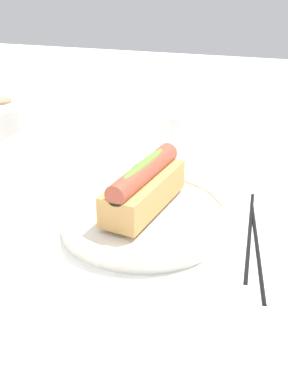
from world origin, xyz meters
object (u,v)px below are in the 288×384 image
hotdog_front (144,186)px  chopstick_far (257,245)px  serving_bowl (144,215)px  water_glass (175,141)px  napkin_box (8,225)px  chopstick_near (250,231)px  paper_towel_roll (7,145)px

hotdog_front → chopstick_far: 0.16m
serving_bowl → hotdog_front: hotdog_front is taller
water_glass → napkin_box: 0.38m
chopstick_near → chopstick_far: size_ratio=1.00×
hotdog_front → napkin_box: size_ratio=1.04×
hotdog_front → chopstick_near: bearing=-81.6°
serving_bowl → water_glass: bearing=3.0°
serving_bowl → napkin_box: napkin_box is taller
napkin_box → chopstick_far: bearing=-51.6°
hotdog_front → chopstick_near: 0.15m
serving_bowl → chopstick_far: serving_bowl is taller
chopstick_far → paper_towel_roll: bearing=71.2°
hotdog_front → serving_bowl: bearing=0.0°
hotdog_front → chopstick_near: (0.02, -0.14, -0.05)m
water_glass → chopstick_near: bearing=-142.3°
serving_bowl → paper_towel_roll: bearing=76.3°
hotdog_front → water_glass: bearing=3.0°
chopstick_near → chopstick_far: same height
hotdog_front → paper_towel_roll: (0.06, 0.23, 0.01)m
water_glass → chopstick_near: 0.24m
paper_towel_roll → chopstick_near: (-0.04, -0.37, -0.06)m
hotdog_front → napkin_box: napkin_box is taller
serving_bowl → hotdog_front: (0.00, 0.00, 0.04)m
chopstick_near → hotdog_front: bearing=94.9°
water_glass → serving_bowl: bearing=-177.0°
serving_bowl → chopstick_far: (-0.01, -0.15, -0.01)m
water_glass → napkin_box: napkin_box is taller
serving_bowl → water_glass: water_glass is taller
water_glass → hotdog_front: bearing=-177.0°
paper_towel_roll → hotdog_front: bearing=-103.7°
chopstick_far → chopstick_near: bearing=13.0°
hotdog_front → chopstick_near: hotdog_front is taller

